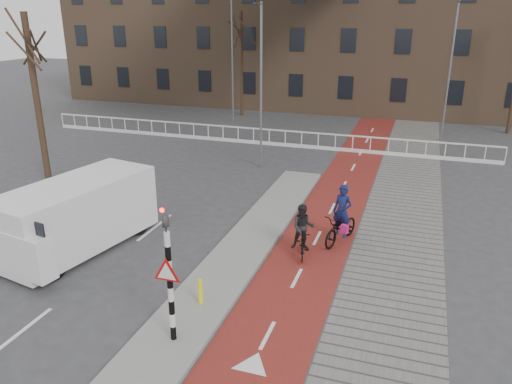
% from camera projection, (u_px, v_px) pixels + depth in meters
% --- Properties ---
extents(ground, '(120.00, 120.00, 0.00)m').
position_uv_depth(ground, '(227.00, 304.00, 13.88)').
color(ground, '#38383A').
rests_on(ground, ground).
extents(bike_lane, '(2.50, 60.00, 0.01)m').
position_uv_depth(bike_lane, '(340.00, 193.00, 22.34)').
color(bike_lane, maroon).
rests_on(bike_lane, ground).
extents(sidewalk, '(3.00, 60.00, 0.01)m').
position_uv_depth(sidewalk, '(405.00, 200.00, 21.50)').
color(sidewalk, slate).
rests_on(sidewalk, ground).
extents(curb_island, '(1.80, 16.00, 0.12)m').
position_uv_depth(curb_island, '(250.00, 240.00, 17.63)').
color(curb_island, gray).
rests_on(curb_island, ground).
extents(traffic_signal, '(0.80, 0.80, 3.68)m').
position_uv_depth(traffic_signal, '(169.00, 272.00, 11.58)').
color(traffic_signal, black).
rests_on(traffic_signal, curb_island).
extents(bollard, '(0.12, 0.12, 0.73)m').
position_uv_depth(bollard, '(200.00, 292.00, 13.59)').
color(bollard, '#F8F90D').
rests_on(bollard, curb_island).
extents(cyclist_near, '(1.36, 2.17, 2.11)m').
position_uv_depth(cyclist_near, '(341.00, 224.00, 17.34)').
color(cyclist_near, black).
rests_on(cyclist_near, bike_lane).
extents(cyclist_far, '(0.87, 1.71, 1.79)m').
position_uv_depth(cyclist_far, '(303.00, 235.00, 16.39)').
color(cyclist_far, black).
rests_on(cyclist_far, bike_lane).
extents(van, '(3.22, 5.83, 2.37)m').
position_uv_depth(van, '(77.00, 215.00, 16.73)').
color(van, white).
rests_on(van, ground).
extents(railing, '(28.00, 0.10, 0.99)m').
position_uv_depth(railing, '(254.00, 139.00, 30.41)').
color(railing, silver).
rests_on(railing, ground).
extents(townhouse_row, '(46.00, 10.00, 15.90)m').
position_uv_depth(townhouse_row, '(336.00, 8.00, 40.58)').
color(townhouse_row, '#7F6047').
rests_on(townhouse_row, ground).
extents(tree_left, '(0.30, 0.30, 7.65)m').
position_uv_depth(tree_left, '(37.00, 99.00, 23.05)').
color(tree_left, '#302015').
rests_on(tree_left, ground).
extents(tree_mid, '(0.25, 0.25, 7.61)m').
position_uv_depth(tree_mid, '(241.00, 65.00, 37.40)').
color(tree_mid, '#302015').
rests_on(tree_mid, ground).
extents(streetlight_near, '(0.12, 0.12, 8.07)m').
position_uv_depth(streetlight_near, '(261.00, 89.00, 24.56)').
color(streetlight_near, slate).
rests_on(streetlight_near, ground).
extents(streetlight_left, '(0.12, 0.12, 8.71)m').
position_uv_depth(streetlight_left, '(232.00, 60.00, 35.02)').
color(streetlight_left, slate).
rests_on(streetlight_left, ground).
extents(streetlight_right, '(0.12, 0.12, 8.29)m').
position_uv_depth(streetlight_right, '(450.00, 73.00, 30.03)').
color(streetlight_right, slate).
rests_on(streetlight_right, ground).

